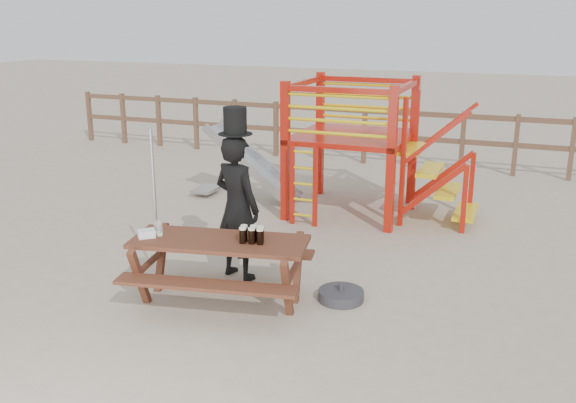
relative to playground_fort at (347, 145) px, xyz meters
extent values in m
plane|color=tan|center=(-0.12, -3.58, -1.07)|extent=(60.00, 60.00, 0.00)
cube|color=brown|center=(-0.12, 3.42, 0.03)|extent=(15.00, 0.06, 0.10)
cube|color=brown|center=(-0.12, 3.42, -0.47)|extent=(15.00, 0.06, 0.10)
cube|color=brown|center=(-7.62, 3.42, -0.47)|extent=(0.09, 0.09, 1.20)
cube|color=brown|center=(-6.62, 3.42, -0.47)|extent=(0.09, 0.09, 1.20)
cube|color=brown|center=(-5.62, 3.42, -0.47)|extent=(0.09, 0.09, 1.20)
cube|color=brown|center=(-4.62, 3.42, -0.47)|extent=(0.09, 0.09, 1.20)
cube|color=brown|center=(-3.62, 3.42, -0.47)|extent=(0.09, 0.09, 1.20)
cube|color=brown|center=(-2.62, 3.42, -0.47)|extent=(0.09, 0.09, 1.20)
cube|color=brown|center=(-1.62, 3.42, -0.47)|extent=(0.09, 0.09, 1.20)
cube|color=brown|center=(-0.62, 3.42, -0.47)|extent=(0.09, 0.09, 1.20)
cube|color=brown|center=(0.38, 3.42, -0.47)|extent=(0.09, 0.09, 1.20)
cube|color=brown|center=(1.38, 3.42, -0.47)|extent=(0.09, 0.09, 1.20)
cube|color=brown|center=(2.38, 3.42, -0.47)|extent=(0.09, 0.09, 1.20)
cube|color=brown|center=(3.38, 3.42, -0.47)|extent=(0.09, 0.09, 1.20)
cube|color=#AD180B|center=(-0.72, -0.78, -0.02)|extent=(0.12, 0.12, 2.10)
cube|color=#AD180B|center=(0.88, -0.78, -0.02)|extent=(0.12, 0.12, 2.10)
cube|color=#AD180B|center=(-0.72, 0.82, -0.02)|extent=(0.12, 0.12, 2.10)
cube|color=#AD180B|center=(0.88, 0.82, -0.02)|extent=(0.12, 0.12, 2.10)
cube|color=#AD180B|center=(0.08, 0.02, 0.13)|extent=(1.72, 1.72, 0.08)
cube|color=#AD180B|center=(0.08, -0.78, 0.93)|extent=(1.60, 0.08, 0.08)
cube|color=#AD180B|center=(0.08, 0.82, 0.93)|extent=(1.60, 0.08, 0.08)
cube|color=#AD180B|center=(-0.72, 0.02, 0.93)|extent=(0.08, 1.60, 0.08)
cube|color=#AD180B|center=(0.88, 0.02, 0.93)|extent=(0.08, 1.60, 0.08)
cylinder|color=yellow|center=(0.08, -0.78, 0.31)|extent=(1.50, 0.05, 0.05)
cylinder|color=yellow|center=(0.08, 0.82, 0.31)|extent=(1.50, 0.05, 0.05)
cylinder|color=yellow|center=(0.08, -0.78, 0.49)|extent=(1.50, 0.05, 0.05)
cylinder|color=yellow|center=(0.08, 0.82, 0.49)|extent=(1.50, 0.05, 0.05)
cylinder|color=yellow|center=(0.08, -0.78, 0.67)|extent=(1.50, 0.05, 0.05)
cylinder|color=yellow|center=(0.08, 0.82, 0.67)|extent=(1.50, 0.05, 0.05)
cylinder|color=yellow|center=(0.08, -0.78, 0.85)|extent=(1.50, 0.05, 0.05)
cylinder|color=yellow|center=(0.08, 0.82, 0.85)|extent=(1.50, 0.05, 0.05)
cube|color=#AD180B|center=(-0.55, -0.93, -0.47)|extent=(0.06, 0.06, 1.20)
cube|color=#AD180B|center=(-0.19, -0.93, -0.47)|extent=(0.06, 0.06, 1.20)
cylinder|color=yellow|center=(-0.37, -0.93, -0.92)|extent=(0.36, 0.04, 0.04)
cylinder|color=yellow|center=(-0.37, -0.93, -0.68)|extent=(0.36, 0.04, 0.04)
cylinder|color=yellow|center=(-0.37, -0.93, -0.44)|extent=(0.36, 0.04, 0.04)
cylinder|color=yellow|center=(-0.37, -0.93, -0.20)|extent=(0.36, 0.04, 0.04)
cylinder|color=yellow|center=(-0.37, -0.93, 0.04)|extent=(0.36, 0.04, 0.04)
cube|color=yellow|center=(1.03, 0.02, 0.01)|extent=(0.30, 0.90, 0.06)
cube|color=yellow|center=(1.31, 0.02, -0.29)|extent=(0.30, 0.90, 0.06)
cube|color=yellow|center=(1.59, 0.02, -0.59)|extent=(0.30, 0.90, 0.06)
cube|color=yellow|center=(1.87, 0.02, -0.89)|extent=(0.30, 0.90, 0.06)
cube|color=#AD180B|center=(1.43, -0.43, -0.47)|extent=(0.95, 0.08, 0.86)
cube|color=#AD180B|center=(1.43, 0.47, -0.47)|extent=(0.95, 0.08, 0.86)
cube|color=#ACAEB3|center=(-1.62, 0.02, -0.45)|extent=(1.53, 0.55, 1.21)
cube|color=#ACAEB3|center=(-1.62, -0.25, -0.41)|extent=(1.58, 0.04, 1.28)
cube|color=#ACAEB3|center=(-1.62, 0.29, -0.41)|extent=(1.58, 0.04, 1.28)
cube|color=#ACAEB3|center=(-2.52, 0.02, -0.97)|extent=(0.35, 0.55, 0.05)
cube|color=brown|center=(-0.29, -3.77, -0.37)|extent=(1.97, 1.03, 0.05)
cube|color=brown|center=(-0.19, -4.28, -0.65)|extent=(1.89, 0.60, 0.04)
cube|color=brown|center=(-0.38, -3.27, -0.65)|extent=(1.89, 0.60, 0.04)
cube|color=brown|center=(-1.07, -3.92, -0.74)|extent=(0.28, 1.12, 0.67)
cube|color=brown|center=(0.49, -3.63, -0.74)|extent=(0.28, 1.12, 0.67)
imported|color=black|center=(-0.42, -3.05, -0.21)|extent=(0.73, 0.59, 1.73)
cube|color=#0D9512|center=(-0.38, -2.92, 0.00)|extent=(0.07, 0.04, 0.40)
cylinder|color=black|center=(-0.42, -3.05, 0.66)|extent=(0.39, 0.39, 0.01)
cylinder|color=black|center=(-0.42, -3.05, 0.82)|extent=(0.26, 0.26, 0.30)
cube|color=white|center=(-0.38, -2.93, 0.92)|extent=(0.13, 0.05, 0.03)
cylinder|color=#B2B2B7|center=(-1.24, -3.52, -0.17)|extent=(0.04, 0.04, 1.81)
cylinder|color=#323236|center=(0.92, -3.25, -1.01)|extent=(0.50, 0.50, 0.12)
cylinder|color=#323236|center=(0.92, -3.25, -0.91)|extent=(0.06, 0.06, 0.10)
cube|color=white|center=(-1.05, -3.99, -0.31)|extent=(0.23, 0.22, 0.08)
cylinder|color=black|center=(-0.01, -3.78, -0.27)|extent=(0.07, 0.07, 0.15)
cylinder|color=#F7EECA|center=(-0.01, -3.78, -0.19)|extent=(0.07, 0.07, 0.02)
cylinder|color=black|center=(0.09, -3.76, -0.27)|extent=(0.07, 0.07, 0.15)
cylinder|color=#F7EECA|center=(0.09, -3.76, -0.19)|extent=(0.07, 0.07, 0.02)
cylinder|color=black|center=(0.18, -3.75, -0.27)|extent=(0.07, 0.07, 0.15)
cylinder|color=#F7EECA|center=(0.18, -3.75, -0.19)|extent=(0.07, 0.07, 0.02)
cylinder|color=black|center=(-0.02, -3.71, -0.27)|extent=(0.07, 0.07, 0.15)
cylinder|color=#F7EECA|center=(-0.02, -3.71, -0.19)|extent=(0.07, 0.07, 0.02)
cylinder|color=black|center=(0.07, -3.67, -0.27)|extent=(0.07, 0.07, 0.15)
cylinder|color=#F7EECA|center=(0.07, -3.67, -0.19)|extent=(0.07, 0.07, 0.02)
cylinder|color=black|center=(0.15, -3.67, -0.27)|extent=(0.07, 0.07, 0.15)
cylinder|color=#F7EECA|center=(0.15, -3.67, -0.19)|extent=(0.07, 0.07, 0.02)
cylinder|color=silver|center=(-0.95, -3.89, -0.27)|extent=(0.07, 0.07, 0.15)
cylinder|color=#F7EECA|center=(-0.95, -3.89, -0.34)|extent=(0.07, 0.07, 0.02)
cylinder|color=silver|center=(-1.00, -3.85, -0.27)|extent=(0.07, 0.07, 0.15)
cylinder|color=#F7EECA|center=(-1.00, -3.85, -0.34)|extent=(0.07, 0.07, 0.02)
camera|label=1|loc=(2.75, -9.48, 1.96)|focal=40.00mm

